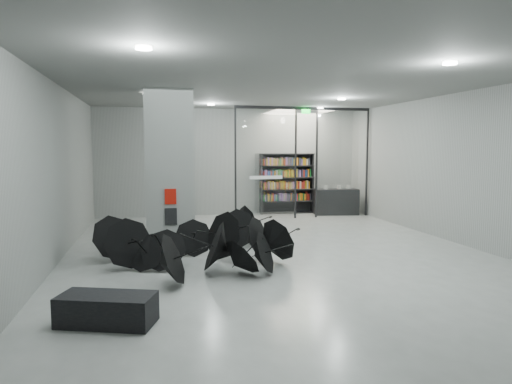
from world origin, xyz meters
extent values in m
plane|color=gray|center=(0.00, 0.00, 0.00)|extent=(14.00, 14.00, 0.00)
cube|color=slate|center=(0.00, 0.00, 4.00)|extent=(10.00, 14.00, 0.02)
cube|color=slate|center=(0.00, 7.00, 2.00)|extent=(10.00, 0.02, 4.00)
cube|color=slate|center=(-5.00, 0.00, 2.00)|extent=(0.02, 14.00, 4.00)
cube|color=slate|center=(5.00, 0.00, 2.00)|extent=(0.02, 14.00, 4.00)
cube|color=slate|center=(-2.50, 2.00, 2.00)|extent=(1.20, 1.20, 4.00)
cube|color=#A50A07|center=(-2.50, 1.38, 1.35)|extent=(0.28, 0.04, 0.38)
cube|color=black|center=(-2.50, 1.38, 0.85)|extent=(0.30, 0.03, 0.42)
cube|color=#0CE533|center=(2.40, 5.30, 3.82)|extent=(0.30, 0.06, 0.15)
cube|color=silver|center=(1.00, 5.50, 2.00)|extent=(2.20, 0.02, 3.95)
cube|color=silver|center=(3.90, 5.50, 2.00)|extent=(2.00, 0.02, 3.95)
cube|color=black|center=(-0.10, 5.50, 2.00)|extent=(0.06, 0.06, 4.00)
cube|color=black|center=(2.10, 5.50, 2.00)|extent=(0.06, 0.06, 4.00)
cube|color=black|center=(2.90, 5.50, 2.00)|extent=(0.06, 0.06, 4.00)
cube|color=black|center=(4.90, 5.50, 2.00)|extent=(0.06, 0.06, 4.00)
cube|color=black|center=(2.40, 5.50, 3.95)|extent=(5.00, 0.08, 0.10)
cube|color=black|center=(-3.61, -3.14, 0.22)|extent=(1.49, 1.01, 0.44)
cube|color=black|center=(3.90, 5.98, 0.49)|extent=(1.72, 0.92, 0.98)
camera|label=1|loc=(-2.91, -9.67, 2.55)|focal=31.05mm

